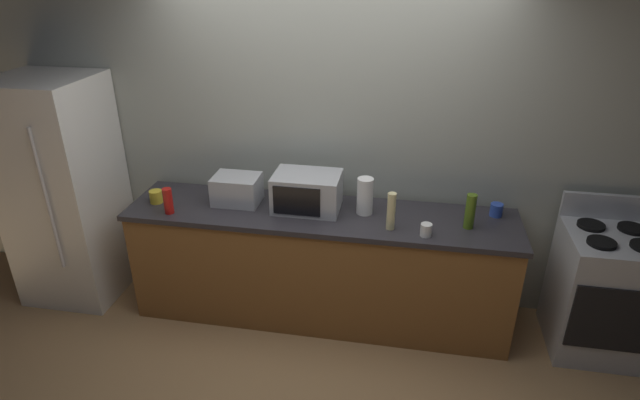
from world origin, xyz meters
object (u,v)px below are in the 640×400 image
Objects in this scene: bottle_hand_soap at (391,211)px; bottle_hot_sauce at (168,201)px; bottle_olive_oil at (470,211)px; mug_yellow at (156,197)px; mug_blue at (496,210)px; toaster_oven at (237,189)px; paper_towel_roll at (365,196)px; microwave at (307,192)px; mug_white at (426,230)px; stove_range at (601,292)px; refrigerator at (64,191)px.

bottle_hot_sauce is at bearing -178.24° from bottle_hand_soap.
bottle_olive_oil is 2.28m from mug_yellow.
toaster_oven is at bearing -176.50° from mug_blue.
paper_towel_roll is 2.91× the size of mug_blue.
mug_white is (0.86, -0.26, -0.09)m from microwave.
paper_towel_roll is at bearing 178.29° from stove_range.
bottle_olive_oil is at bearing -0.77° from refrigerator.
microwave reaches higher than toaster_oven.
toaster_oven is 1.42m from mug_white.
mug_blue is (1.35, 0.13, -0.09)m from microwave.
microwave is at bearing 175.52° from bottle_olive_oil.
bottle_hand_soap is 1.07× the size of bottle_olive_oil.
refrigerator is at bearing -178.78° from paper_towel_roll.
refrigerator is 1.01m from bottle_hot_sauce.
bottle_hot_sauce is (-0.43, -0.26, -0.01)m from toaster_oven.
paper_towel_roll reaches higher than mug_yellow.
microwave reaches higher than stove_range.
mug_white is at bearing -0.26° from bottle_hot_sauce.
paper_towel_roll is 1.56m from mug_yellow.
stove_range is 3.12m from bottle_hot_sauce.
mug_blue is (0.21, 0.22, -0.08)m from bottle_olive_oil.
bottle_hot_sauce is at bearing -170.78° from mug_blue.
bottle_hand_soap is at bearing -174.18° from stove_range.
microwave is 2.51× the size of bottle_hot_sauce.
mug_white is (0.44, -0.26, -0.09)m from paper_towel_roll.
microwave is (1.95, 0.05, 0.13)m from refrigerator.
mug_blue is (0.93, 0.13, -0.09)m from paper_towel_roll.
mug_white is 0.94× the size of mug_blue.
microwave is at bearing -179.70° from paper_towel_roll.
refrigerator is at bearing -178.58° from microwave.
paper_towel_roll is 0.51m from mug_white.
bottle_hand_soap is at bearing -155.92° from mug_blue.
mug_white is at bearing -16.65° from microwave.
mug_yellow is (-1.56, -0.11, -0.09)m from paper_towel_roll.
bottle_hand_soap is at bearing -17.89° from microwave.
mug_yellow is at bearing -179.00° from stove_range.
microwave is at bearing 178.69° from stove_range.
bottle_olive_oil is at bearing 0.39° from mug_yellow.
bottle_olive_oil is at bearing -7.24° from paper_towel_roll.
bottle_olive_oil reaches higher than toaster_oven.
mug_yellow is at bearing 175.66° from mug_white.
toaster_oven is at bearing 11.06° from mug_yellow.
microwave is 1.15m from bottle_olive_oil.
mug_white is 0.62m from mug_blue.
stove_range is 0.91m from mug_blue.
stove_range is at bearing -1.71° from paper_towel_roll.
paper_towel_roll is (0.96, -0.01, 0.03)m from toaster_oven.
bottle_olive_oil is 2.83× the size of mug_white.
bottle_hot_sauce is 1.82m from mug_white.
bottle_hand_soap is 2.86× the size of mug_blue.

